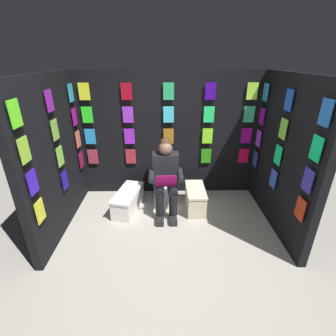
{
  "coord_description": "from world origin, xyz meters",
  "views": [
    {
      "loc": [
        0.07,
        2.13,
        2.28
      ],
      "look_at": [
        0.02,
        -1.02,
        0.85
      ],
      "focal_mm": 26.07,
      "sensor_mm": 36.0,
      "label": 1
    }
  ],
  "objects_px": {
    "comic_longbox_far": "(128,201)",
    "toilet": "(165,186)",
    "comic_longbox_near": "(195,199)",
    "person_reading": "(166,177)"
  },
  "relations": [
    {
      "from": "person_reading",
      "to": "comic_longbox_near",
      "type": "bearing_deg",
      "value": -178.43
    },
    {
      "from": "comic_longbox_near",
      "to": "comic_longbox_far",
      "type": "distance_m",
      "value": 1.09
    },
    {
      "from": "toilet",
      "to": "person_reading",
      "type": "relative_size",
      "value": 0.65
    },
    {
      "from": "toilet",
      "to": "comic_longbox_near",
      "type": "distance_m",
      "value": 0.54
    },
    {
      "from": "toilet",
      "to": "comic_longbox_far",
      "type": "height_order",
      "value": "toilet"
    },
    {
      "from": "person_reading",
      "to": "comic_longbox_far",
      "type": "distance_m",
      "value": 0.75
    },
    {
      "from": "toilet",
      "to": "person_reading",
      "type": "height_order",
      "value": "person_reading"
    },
    {
      "from": "person_reading",
      "to": "comic_longbox_far",
      "type": "bearing_deg",
      "value": -3.34
    },
    {
      "from": "comic_longbox_far",
      "to": "comic_longbox_near",
      "type": "bearing_deg",
      "value": -166.48
    },
    {
      "from": "comic_longbox_far",
      "to": "toilet",
      "type": "bearing_deg",
      "value": -148.07
    }
  ]
}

